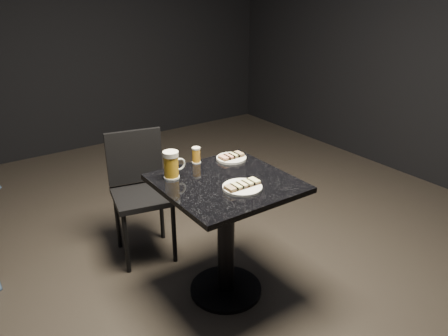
{
  "coord_description": "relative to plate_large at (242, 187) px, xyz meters",
  "views": [
    {
      "loc": [
        -1.26,
        -1.78,
        1.77
      ],
      "look_at": [
        0.0,
        0.02,
        0.82
      ],
      "focal_mm": 35.0,
      "sensor_mm": 36.0,
      "label": 1
    }
  ],
  "objects": [
    {
      "name": "table",
      "position": [
        -0.01,
        0.13,
        -0.25
      ],
      "size": [
        0.7,
        0.7,
        0.75
      ],
      "color": "black",
      "rests_on": "floor"
    },
    {
      "name": "chair",
      "position": [
        -0.23,
        0.83,
        -0.26
      ],
      "size": [
        0.45,
        0.45,
        0.86
      ],
      "color": "black",
      "rests_on": "floor"
    },
    {
      "name": "beer_mug",
      "position": [
        -0.24,
        0.34,
        0.07
      ],
      "size": [
        0.13,
        0.09,
        0.16
      ],
      "color": "white",
      "rests_on": "table"
    },
    {
      "name": "plate_large",
      "position": [
        0.0,
        0.0,
        0.0
      ],
      "size": [
        0.21,
        0.21,
        0.01
      ],
      "primitive_type": "cylinder",
      "color": "white",
      "rests_on": "table"
    },
    {
      "name": "canapes_on_plate_large",
      "position": [
        0.0,
        0.0,
        0.02
      ],
      "size": [
        0.2,
        0.07,
        0.02
      ],
      "color": "#4C3521",
      "rests_on": "plate_large"
    },
    {
      "name": "plate_small",
      "position": [
        0.19,
        0.37,
        0.0
      ],
      "size": [
        0.19,
        0.19,
        0.01
      ],
      "primitive_type": "cylinder",
      "color": "white",
      "rests_on": "table"
    },
    {
      "name": "floor",
      "position": [
        -0.01,
        0.13,
        -0.76
      ],
      "size": [
        6.0,
        6.0,
        0.0
      ],
      "primitive_type": "plane",
      "color": "black",
      "rests_on": "ground"
    },
    {
      "name": "canapes_on_plate_small",
      "position": [
        0.19,
        0.37,
        0.02
      ],
      "size": [
        0.15,
        0.07,
        0.02
      ],
      "color": "#4C3521",
      "rests_on": "plate_small"
    },
    {
      "name": "beer_tumbler",
      "position": [
        -0.01,
        0.45,
        0.04
      ],
      "size": [
        0.06,
        0.06,
        0.1
      ],
      "color": "white",
      "rests_on": "table"
    }
  ]
}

